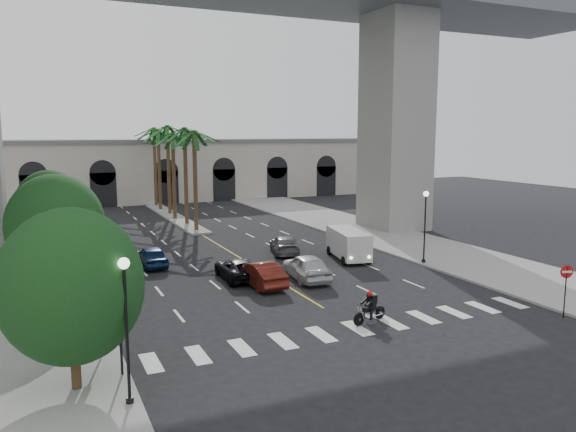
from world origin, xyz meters
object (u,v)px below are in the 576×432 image
object	(u,v)px
lamp_post_left_far	(79,226)
pedestrian_a	(32,329)
car_b	(260,274)
lamp_post_right	(425,221)
motorcycle_rider	(371,308)
car_c	(238,269)
cargo_van	(349,243)
pedestrian_b	(28,317)
do_not_enter_sign	(566,280)
traffic_signal_far	(107,290)
car_a	(306,267)
lamp_post_left_near	(126,318)
car_d	(284,245)
traffic_signal_near	(120,316)
car_e	(152,256)

from	to	relation	value
lamp_post_left_far	pedestrian_a	distance (m)	14.67
car_b	lamp_post_right	bearing A→B (deg)	179.34
motorcycle_rider	car_b	bearing A→B (deg)	90.00
car_c	cargo_van	size ratio (longest dim) A/B	0.89
pedestrian_b	do_not_enter_sign	size ratio (longest dim) A/B	0.64
lamp_post_left_far	cargo_van	world-z (taller)	lamp_post_left_far
traffic_signal_far	car_a	bearing A→B (deg)	25.56
lamp_post_left_near	car_d	bearing A→B (deg)	53.63
lamp_post_left_far	car_d	distance (m)	15.30
traffic_signal_near	do_not_enter_sign	xyz separation A→B (m)	(21.80, -2.09, -0.48)
traffic_signal_near	pedestrian_b	xyz separation A→B (m)	(-3.30, 6.16, -1.47)
traffic_signal_far	lamp_post_left_far	bearing A→B (deg)	90.40
pedestrian_a	car_b	bearing A→B (deg)	37.13
car_b	car_c	size ratio (longest dim) A/B	0.97
car_e	lamp_post_left_far	bearing A→B (deg)	-5.63
lamp_post_left_near	do_not_enter_sign	bearing A→B (deg)	1.06
car_d	motorcycle_rider	bearing A→B (deg)	97.67
lamp_post_right	car_d	xyz separation A→B (m)	(-7.72, 7.48, -2.52)
car_a	lamp_post_right	bearing A→B (deg)	-173.19
lamp_post_left_near	car_e	xyz separation A→B (m)	(4.75, 20.52, -2.47)
car_b	lamp_post_left_far	bearing A→B (deg)	-43.27
car_a	cargo_van	bearing A→B (deg)	-139.13
car_b	car_c	distance (m)	2.32
lamp_post_left_far	lamp_post_right	xyz separation A→B (m)	(22.80, -8.00, 0.00)
car_e	cargo_van	distance (m)	14.44
lamp_post_right	pedestrian_a	world-z (taller)	lamp_post_right
car_b	car_d	world-z (taller)	car_b
car_a	motorcycle_rider	bearing A→B (deg)	90.80
car_d	cargo_van	world-z (taller)	cargo_van
traffic_signal_far	do_not_enter_sign	size ratio (longest dim) A/B	1.30
lamp_post_left_far	car_b	xyz separation A→B (m)	(9.90, -8.47, -2.44)
car_a	do_not_enter_sign	world-z (taller)	do_not_enter_sign
lamp_post_left_far	car_e	distance (m)	5.38
car_b	pedestrian_a	size ratio (longest dim) A/B	2.70
lamp_post_left_far	car_d	size ratio (longest dim) A/B	1.10
car_c	cargo_van	distance (m)	9.66
car_d	cargo_van	size ratio (longest dim) A/B	0.88
traffic_signal_far	car_b	size ratio (longest dim) A/B	0.77
traffic_signal_near	motorcycle_rider	size ratio (longest dim) A/B	1.65
traffic_signal_near	motorcycle_rider	bearing A→B (deg)	7.03
car_b	cargo_van	distance (m)	9.69
lamp_post_left_near	car_b	distance (m)	16.16
pedestrian_b	do_not_enter_sign	bearing A→B (deg)	-22.12
lamp_post_left_near	car_c	bearing A→B (deg)	58.03
car_d	do_not_enter_sign	distance (m)	21.24
lamp_post_left_near	traffic_signal_far	world-z (taller)	lamp_post_left_near
do_not_enter_sign	lamp_post_left_near	bearing A→B (deg)	-160.28
lamp_post_left_far	motorcycle_rider	xyz separation A→B (m)	(12.49, -16.97, -2.48)
car_b	pedestrian_b	xyz separation A→B (m)	(-13.10, -3.87, 0.27)
car_d	pedestrian_a	size ratio (longest dim) A/B	2.78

